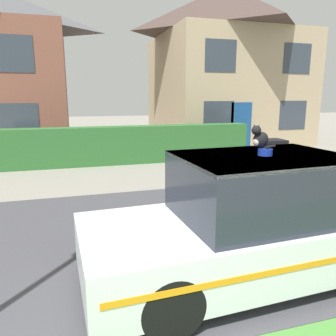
% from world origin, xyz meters
% --- Properties ---
extents(road_strip, '(28.00, 5.37, 0.01)m').
position_xyz_m(road_strip, '(0.00, 4.07, 0.01)').
color(road_strip, '#424247').
rests_on(road_strip, ground).
extents(garden_hedge, '(8.69, 0.66, 1.32)m').
position_xyz_m(garden_hedge, '(1.41, 10.41, 0.66)').
color(garden_hedge, '#2D662D').
rests_on(garden_hedge, ground).
extents(police_car, '(4.27, 1.89, 1.69)m').
position_xyz_m(police_car, '(1.48, 2.42, 0.77)').
color(police_car, black).
rests_on(police_car, road_strip).
extents(cat, '(0.36, 0.24, 0.30)m').
position_xyz_m(cat, '(1.58, 2.52, 1.83)').
color(cat, black).
rests_on(cat, police_car).
extents(house_right, '(7.08, 7.03, 7.79)m').
position_xyz_m(house_right, '(7.25, 15.21, 3.98)').
color(house_right, tan).
rests_on(house_right, ground).
extents(wheelie_bin, '(0.71, 0.69, 1.09)m').
position_xyz_m(wheelie_bin, '(5.05, 7.32, 0.55)').
color(wheelie_bin, black).
rests_on(wheelie_bin, ground).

